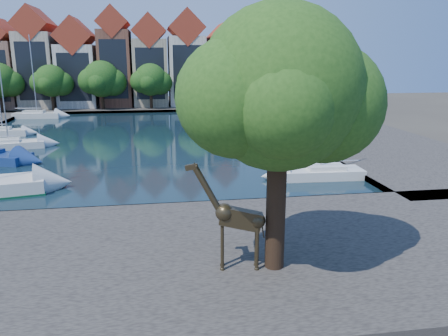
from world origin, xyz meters
The scene contains 26 objects.
ground centered at (0.00, 0.00, 0.00)m, with size 160.00×160.00×0.00m, color #38332B.
water_basin centered at (0.00, 24.00, 0.04)m, with size 38.00×50.00×0.08m, color black.
near_quay centered at (0.00, -7.00, 0.25)m, with size 50.00×14.00×0.50m, color #48443F.
far_quay centered at (0.00, 56.00, 0.25)m, with size 60.00×16.00×0.50m, color #48443F.
right_quay centered at (25.00, 24.00, 0.25)m, with size 14.00×52.00×0.50m, color #48443F.
plane_tree centered at (7.62, -9.01, 7.67)m, with size 8.32×6.40×10.62m.
townhouse_west_end centered at (-23.00, 55.99, 7.36)m, with size 5.44×9.18×14.93m.
townhouse_west_mid centered at (-17.00, 55.99, 8.23)m, with size 5.94×9.18×16.79m.
townhouse_west_inner centered at (-10.50, 55.99, 7.35)m, with size 6.43×9.18×15.15m.
townhouse_center centered at (-4.00, 55.99, 8.36)m, with size 5.44×9.18×16.93m.
townhouse_east_inner centered at (2.00, 55.99, 7.73)m, with size 5.94×9.18×15.79m.
townhouse_east_mid centered at (8.50, 55.99, 8.10)m, with size 6.43×9.18×16.65m.
townhouse_east_end centered at (15.00, 55.99, 7.11)m, with size 5.44×9.18×14.43m.
far_tree_west centered at (-13.91, 50.49, 5.08)m, with size 6.76×5.20×7.36m.
far_tree_mid_west centered at (-5.89, 50.49, 5.29)m, with size 7.80×6.00×8.00m.
far_tree_mid_east centered at (2.10, 50.49, 5.13)m, with size 7.02×5.40×7.52m.
far_tree_east centered at (10.11, 50.49, 5.24)m, with size 7.54×5.80×7.84m.
far_tree_far_east centered at (18.09, 50.49, 5.08)m, with size 6.76×5.20×7.36m.
giraffe_statue centered at (5.82, -8.88, 2.71)m, with size 3.15×0.77×4.50m.
sailboat_left_c centered at (-12.00, 20.62, 0.62)m, with size 7.01×3.73×10.99m.
sailboat_left_d centered at (-15.00, 28.43, 0.66)m, with size 5.44×2.04×9.62m.
sailboat_left_e centered at (-15.00, 44.00, 0.71)m, with size 6.88×2.77×12.10m.
sailboat_right_a centered at (15.00, 5.30, 0.63)m, with size 6.48×2.51×10.80m.
sailboat_right_b centered at (14.33, 18.46, 0.61)m, with size 6.23×3.97×9.53m.
sailboat_right_c centered at (13.94, 29.24, 0.59)m, with size 5.48×3.04×9.68m.
sailboat_right_d centered at (14.53, 40.93, 0.63)m, with size 5.25×2.91×9.41m.
Camera 1 is at (2.85, -25.28, 9.06)m, focal length 35.00 mm.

